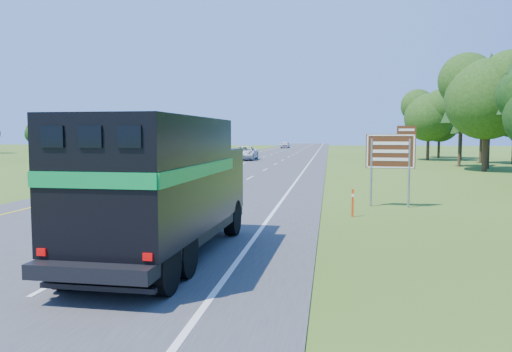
# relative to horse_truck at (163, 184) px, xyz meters

# --- Properties ---
(road) EXTENTS (15.00, 260.00, 0.04)m
(road) POSITION_rel_horse_truck_xyz_m (-3.51, 46.06, -2.01)
(road) COLOR #38383A
(road) RESTS_ON ground
(lane_markings) EXTENTS (11.15, 260.00, 0.01)m
(lane_markings) POSITION_rel_horse_truck_xyz_m (-3.51, 46.06, -1.99)
(lane_markings) COLOR yellow
(lane_markings) RESTS_ON road
(horse_truck) EXTENTS (2.88, 8.49, 3.72)m
(horse_truck) POSITION_rel_horse_truck_xyz_m (0.00, 0.00, 0.00)
(horse_truck) COLOR black
(horse_truck) RESTS_ON road
(white_suv) EXTENTS (3.27, 6.74, 1.85)m
(white_suv) POSITION_rel_horse_truck_xyz_m (-6.68, 51.50, -1.07)
(white_suv) COLOR silver
(white_suv) RESTS_ON road
(far_car) EXTENTS (2.14, 5.06, 1.71)m
(far_car) POSITION_rel_horse_truck_xyz_m (-6.60, 110.41, -1.14)
(far_car) COLOR silver
(far_car) RESTS_ON road
(exit_sign) EXTENTS (2.20, 0.30, 3.74)m
(exit_sign) POSITION_rel_horse_truck_xyz_m (7.13, 10.94, 0.40)
(exit_sign) COLOR gray
(exit_sign) RESTS_ON ground
(delineator) EXTENTS (0.09, 0.05, 1.14)m
(delineator) POSITION_rel_horse_truck_xyz_m (5.28, 7.83, -1.42)
(delineator) COLOR red
(delineator) RESTS_ON ground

